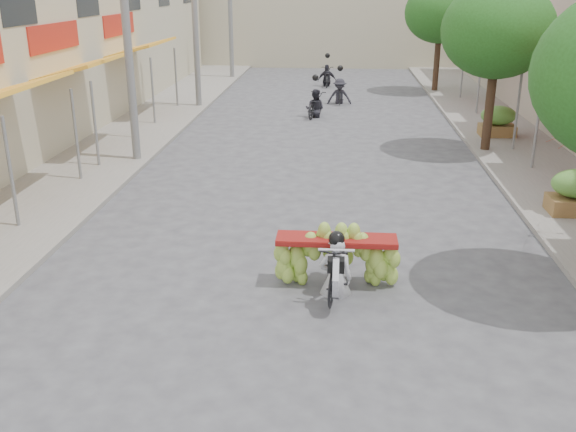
# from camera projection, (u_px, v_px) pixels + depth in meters

# --- Properties ---
(ground) EXTENTS (120.00, 120.00, 0.00)m
(ground) POSITION_uv_depth(u_px,v_px,m) (275.00, 427.00, 7.92)
(ground) COLOR #535358
(ground) RESTS_ON ground
(sidewalk_left) EXTENTS (4.00, 60.00, 0.12)m
(sidewalk_left) POSITION_uv_depth(u_px,v_px,m) (118.00, 137.00, 22.46)
(sidewalk_left) COLOR gray
(sidewalk_left) RESTS_ON ground
(sidewalk_right) EXTENTS (4.00, 60.00, 0.12)m
(sidewalk_right) POSITION_uv_depth(u_px,v_px,m) (527.00, 144.00, 21.42)
(sidewalk_right) COLOR gray
(sidewalk_right) RESTS_ON ground
(far_building) EXTENTS (20.00, 6.00, 7.00)m
(far_building) POSITION_uv_depth(u_px,v_px,m) (331.00, 9.00, 42.29)
(far_building) COLOR #C1B798
(far_building) RESTS_ON ground
(utility_pole_mid) EXTENTS (0.60, 0.24, 8.00)m
(utility_pole_mid) POSITION_uv_depth(u_px,v_px,m) (126.00, 25.00, 18.17)
(utility_pole_mid) COLOR slate
(utility_pole_mid) RESTS_ON ground
(utility_pole_far) EXTENTS (0.60, 0.24, 8.00)m
(utility_pole_far) POSITION_uv_depth(u_px,v_px,m) (195.00, 11.00, 26.59)
(utility_pole_far) COLOR slate
(utility_pole_far) RESTS_ON ground
(utility_pole_back) EXTENTS (0.60, 0.24, 8.00)m
(utility_pole_back) POSITION_uv_depth(u_px,v_px,m) (230.00, 4.00, 35.02)
(utility_pole_back) COLOR slate
(utility_pole_back) RESTS_ON ground
(street_tree_mid) EXTENTS (3.40, 3.40, 5.25)m
(street_tree_mid) POSITION_uv_depth(u_px,v_px,m) (498.00, 31.00, 19.32)
(street_tree_mid) COLOR #3A2719
(street_tree_mid) RESTS_ON ground
(street_tree_far) EXTENTS (3.40, 3.40, 5.25)m
(street_tree_far) POSITION_uv_depth(u_px,v_px,m) (440.00, 13.00, 30.55)
(street_tree_far) COLOR #3A2719
(street_tree_far) RESTS_ON ground
(produce_crate_far) EXTENTS (1.20, 0.88, 1.16)m
(produce_crate_far) POSITION_uv_depth(u_px,v_px,m) (498.00, 119.00, 22.19)
(produce_crate_far) COLOR olive
(produce_crate_far) RESTS_ON ground
(banana_motorbike) EXTENTS (2.20, 1.87, 2.01)m
(banana_motorbike) POSITION_uv_depth(u_px,v_px,m) (336.00, 255.00, 11.20)
(banana_motorbike) COLOR black
(banana_motorbike) RESTS_ON ground
(pedestrian) EXTENTS (0.99, 0.94, 1.75)m
(pedestrian) POSITION_uv_depth(u_px,v_px,m) (499.00, 109.00, 22.40)
(pedestrian) COLOR white
(pedestrian) RESTS_ON ground
(bg_motorbike_a) EXTENTS (1.02, 1.80, 1.95)m
(bg_motorbike_a) POSITION_uv_depth(u_px,v_px,m) (315.00, 99.00, 25.83)
(bg_motorbike_a) COLOR black
(bg_motorbike_a) RESTS_ON ground
(bg_motorbike_b) EXTENTS (1.08, 1.53, 1.95)m
(bg_motorbike_b) POSITION_uv_depth(u_px,v_px,m) (340.00, 84.00, 28.56)
(bg_motorbike_b) COLOR black
(bg_motorbike_b) RESTS_ON ground
(bg_motorbike_c) EXTENTS (0.97, 1.69, 1.95)m
(bg_motorbike_c) POSITION_uv_depth(u_px,v_px,m) (327.00, 71.00, 33.45)
(bg_motorbike_c) COLOR black
(bg_motorbike_c) RESTS_ON ground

